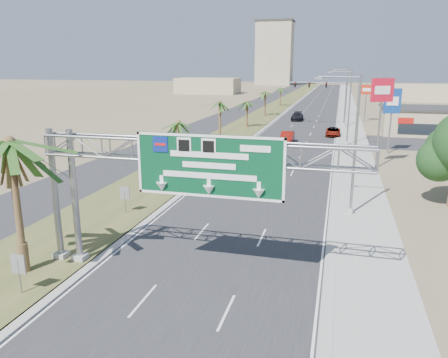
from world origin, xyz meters
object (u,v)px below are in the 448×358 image
at_px(car_left_lane, 232,159).
at_px(car_far, 297,116).
at_px(car_mid_lane, 287,137).
at_px(pole_sign_blue, 392,104).
at_px(palm_near, 9,143).
at_px(signal_mast, 334,99).
at_px(store_building, 441,122).
at_px(pole_sign_red_near, 382,96).
at_px(car_right_lane, 333,132).
at_px(sign_gantry, 181,161).
at_px(pole_sign_red_far, 366,92).

bearing_deg(car_left_lane, car_far, 92.32).
distance_m(car_mid_lane, pole_sign_blue, 14.75).
distance_m(palm_near, signal_mast, 65.60).
bearing_deg(store_building, palm_near, -118.28).
xyz_separation_m(signal_mast, pole_sign_red_near, (5.21, -33.39, 2.73)).
bearing_deg(car_right_lane, store_building, 20.74).
distance_m(sign_gantry, car_mid_lane, 42.09).
bearing_deg(signal_mast, car_left_lane, -105.23).
bearing_deg(car_right_lane, car_far, 111.63).
xyz_separation_m(palm_near, car_left_lane, (4.43, 27.47, -6.10)).
relative_size(car_right_lane, pole_sign_blue, 0.58).
bearing_deg(pole_sign_red_far, palm_near, -105.67).
bearing_deg(pole_sign_red_far, signal_mast, -125.50).
distance_m(store_building, pole_sign_blue, 21.37).
bearing_deg(car_far, palm_near, -97.08).
xyz_separation_m(signal_mast, car_left_lane, (-9.94, -36.50, -4.02)).
height_order(signal_mast, pole_sign_red_near, pole_sign_red_near).
bearing_deg(pole_sign_blue, signal_mast, 106.39).
xyz_separation_m(pole_sign_blue, pole_sign_red_far, (-1.35, 32.89, -0.43)).
bearing_deg(car_far, car_mid_lane, -88.62).
xyz_separation_m(palm_near, car_right_lane, (14.70, 51.90, -6.28)).
bearing_deg(car_far, pole_sign_red_near, -74.26).
relative_size(palm_near, pole_sign_blue, 1.02).
height_order(store_building, pole_sign_red_far, pole_sign_red_far).
bearing_deg(car_left_lane, car_right_lane, 73.35).
height_order(signal_mast, car_right_lane, signal_mast).
height_order(car_far, pole_sign_red_near, pole_sign_red_near).
bearing_deg(car_left_lane, pole_sign_blue, 40.79).
height_order(car_right_lane, pole_sign_red_far, pole_sign_red_far).
height_order(pole_sign_red_near, pole_sign_blue, pole_sign_red_near).
relative_size(car_mid_lane, pole_sign_red_far, 0.68).
relative_size(palm_near, car_left_lane, 1.72).
height_order(palm_near, car_right_lane, palm_near).
height_order(signal_mast, car_far, signal_mast).
relative_size(car_left_lane, pole_sign_blue, 0.60).
height_order(sign_gantry, palm_near, palm_near).
bearing_deg(pole_sign_blue, pole_sign_red_near, -103.03).
height_order(store_building, pole_sign_blue, pole_sign_blue).
distance_m(pole_sign_red_near, pole_sign_blue, 9.11).
bearing_deg(pole_sign_red_far, car_right_lane, -105.31).
distance_m(palm_near, car_right_lane, 54.30).
distance_m(car_far, pole_sign_red_far, 13.89).
distance_m(store_building, pole_sign_red_far, 18.33).
relative_size(sign_gantry, pole_sign_red_far, 2.30).
relative_size(car_right_lane, car_far, 0.85).
bearing_deg(pole_sign_red_far, car_mid_lane, -112.32).
bearing_deg(pole_sign_red_far, sign_gantry, -99.79).
bearing_deg(store_building, car_right_lane, -159.70).
xyz_separation_m(pole_sign_red_near, pole_sign_red_far, (0.68, 41.66, -1.90)).
height_order(palm_near, car_mid_lane, palm_near).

